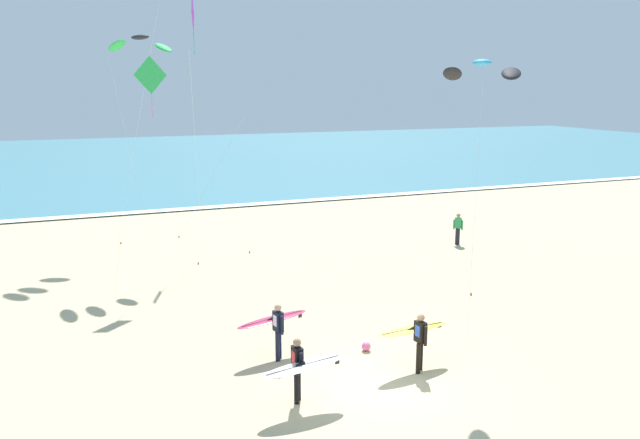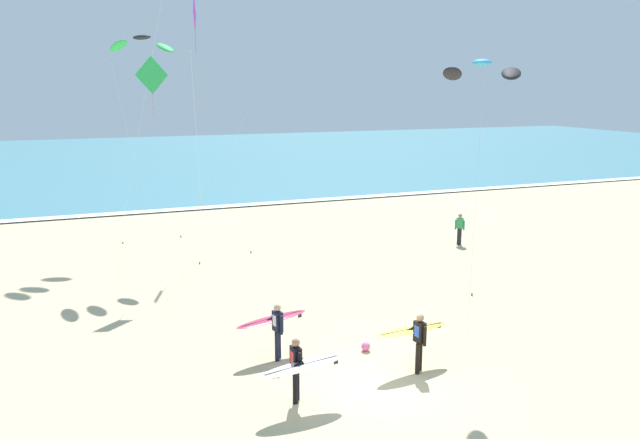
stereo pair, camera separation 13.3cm
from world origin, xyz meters
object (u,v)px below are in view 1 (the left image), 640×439
Objects in this scene: surfer_trailing at (300,366)px; beach_ball at (366,346)px; kite_diamond_violet_high at (193,19)px; kite_arc_cobalt_low at (482,71)px; kite_diamond_emerald_mid at (153,81)px; surfer_lead at (416,334)px; kite_arc_charcoal_near at (140,44)px; surfer_third at (275,324)px; bystander_green_top at (458,229)px.

beach_ball is (2.91, 2.33, -0.91)m from surfer_trailing.
beach_ball is (2.30, -14.22, -10.69)m from kite_diamond_violet_high.
kite_arc_cobalt_low is 8.70m from beach_ball.
kite_diamond_emerald_mid is 32.04× the size of beach_ball.
surfer_lead is 0.24× the size of kite_arc_charcoal_near.
surfer_third reaches higher than bystander_green_top.
kite_arc_cobalt_low is at bearing -11.83° from surfer_third.
kite_diamond_emerald_mid is at bearing 115.13° from beach_ball.
kite_arc_cobalt_low reaches higher than beach_ball.
surfer_trailing is 8.15× the size of beach_ball.
surfer_lead is 0.27× the size of kite_diamond_emerald_mid.
kite_arc_charcoal_near is 0.84× the size of kite_diamond_violet_high.
surfer_trailing is 2.88m from surfer_third.
kite_arc_cobalt_low is at bearing -59.15° from kite_arc_charcoal_near.
surfer_third is 15.57m from bystander_green_top.
kite_diamond_emerald_mid reaches higher than surfer_lead.
beach_ball is at bearing -64.87° from kite_diamond_emerald_mid.
surfer_third is 0.26× the size of kite_diamond_emerald_mid.
kite_arc_charcoal_near is 16.54m from beach_ball.
surfer_third is at bearing -79.81° from kite_arc_charcoal_near.
kite_diamond_emerald_mid reaches higher than surfer_third.
kite_diamond_violet_high is (2.55, 1.52, 1.26)m from kite_arc_charcoal_near.
surfer_trailing is 0.25× the size of kite_diamond_emerald_mid.
kite_arc_cobalt_low reaches higher than bystander_green_top.
surfer_trailing is 14.30m from kite_diamond_emerald_mid.
surfer_third is (0.24, 2.87, -0.01)m from surfer_trailing.
surfer_lead is 3.75m from surfer_trailing.
kite_diamond_violet_high is at bearing 110.04° from kite_arc_cobalt_low.
kite_arc_cobalt_low is at bearing -69.96° from kite_diamond_violet_high.
surfer_third reaches higher than beach_ball.
surfer_third is at bearing 168.46° from beach_ball.
surfer_trailing is 0.23× the size of kite_arc_charcoal_near.
kite_arc_charcoal_near is (-2.18, 12.15, 8.52)m from surfer_third.
surfer_lead is 0.20× the size of kite_diamond_violet_high.
kite_diamond_violet_high is at bearing 99.20° from beach_ball.
kite_diamond_emerald_mid is 5.59m from kite_diamond_violet_high.
surfer_lead is at bearing -127.95° from bystander_green_top.
kite_diamond_violet_high is at bearing 60.10° from kite_diamond_emerald_mid.
kite_diamond_violet_high is at bearing 160.35° from bystander_green_top.
kite_diamond_violet_high is at bearing 101.01° from surfer_lead.
kite_diamond_emerald_mid is 13.60m from beach_ball.
kite_arc_charcoal_near is 17.26m from bystander_green_top.
surfer_lead and surfer_trailing have the same top height.
surfer_trailing is 3.83m from beach_ball.
kite_arc_charcoal_near is 3.08m from kite_diamond_emerald_mid.
beach_ball is at bearing -69.07° from kite_arc_charcoal_near.
surfer_third is 0.27× the size of kite_arc_cobalt_low.
beach_ball is at bearing 115.81° from surfer_lead.
surfer_third is 16.82m from kite_diamond_violet_high.
beach_ball is at bearing 167.93° from kite_arc_cobalt_low.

